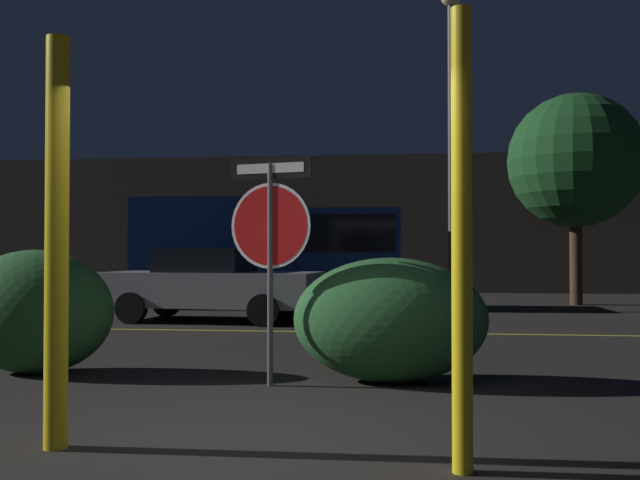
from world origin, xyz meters
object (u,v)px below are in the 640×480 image
(hedge_bush_1, at_px, (34,312))
(delivery_truck, at_px, (274,246))
(passing_car_2, at_px, (211,285))
(street_lamp, at_px, (451,93))
(yellow_pole_left, at_px, (57,242))
(yellow_pole_right, at_px, (462,239))
(hedge_bush_2, at_px, (390,320))
(tree_0, at_px, (575,161))
(stop_sign, at_px, (270,225))

(hedge_bush_1, xyz_separation_m, delivery_truck, (0.88, 10.02, 0.82))
(passing_car_2, relative_size, street_lamp, 0.58)
(yellow_pole_left, distance_m, yellow_pole_right, 2.75)
(hedge_bush_2, relative_size, passing_car_2, 0.45)
(hedge_bush_1, distance_m, tree_0, 14.84)
(stop_sign, distance_m, hedge_bush_1, 2.93)
(hedge_bush_1, height_order, delivery_truck, delivery_truck)
(yellow_pole_right, distance_m, delivery_truck, 13.58)
(passing_car_2, bearing_deg, stop_sign, 25.80)
(stop_sign, height_order, street_lamp, street_lamp)
(yellow_pole_left, xyz_separation_m, delivery_truck, (-0.83, 12.88, 0.09))
(yellow_pole_right, bearing_deg, street_lamp, 86.48)
(passing_car_2, relative_size, tree_0, 0.81)
(passing_car_2, bearing_deg, hedge_bush_1, 2.82)
(stop_sign, distance_m, yellow_pole_left, 2.67)
(stop_sign, height_order, hedge_bush_1, stop_sign)
(hedge_bush_1, relative_size, street_lamp, 0.24)
(stop_sign, bearing_deg, hedge_bush_1, -175.04)
(stop_sign, distance_m, yellow_pole_right, 3.18)
(yellow_pole_left, distance_m, tree_0, 16.27)
(street_lamp, height_order, tree_0, street_lamp)
(hedge_bush_1, distance_m, delivery_truck, 10.10)
(hedge_bush_2, xyz_separation_m, tree_0, (4.62, 11.78, 3.11))
(yellow_pole_left, bearing_deg, yellow_pole_right, -4.75)
(delivery_truck, xyz_separation_m, street_lamp, (4.34, -0.60, 3.60))
(yellow_pole_right, relative_size, delivery_truck, 0.44)
(delivery_truck, bearing_deg, tree_0, 101.74)
(yellow_pole_right, xyz_separation_m, hedge_bush_2, (-0.50, 3.01, -0.78))
(hedge_bush_2, distance_m, passing_car_2, 7.29)
(tree_0, bearing_deg, hedge_bush_1, -126.20)
(stop_sign, bearing_deg, delivery_truck, 113.44)
(yellow_pole_left, bearing_deg, passing_car_2, 98.85)
(yellow_pole_left, distance_m, delivery_truck, 12.90)
(stop_sign, height_order, yellow_pole_right, yellow_pole_right)
(hedge_bush_2, distance_m, tree_0, 13.03)
(hedge_bush_1, xyz_separation_m, hedge_bush_2, (3.95, -0.07, -0.04))
(yellow_pole_right, relative_size, passing_car_2, 0.64)
(hedge_bush_2, xyz_separation_m, street_lamp, (1.27, 9.49, 4.47))
(yellow_pole_right, distance_m, street_lamp, 13.05)
(yellow_pole_right, relative_size, hedge_bush_2, 1.41)
(yellow_pole_right, height_order, hedge_bush_1, yellow_pole_right)
(delivery_truck, bearing_deg, passing_car_2, -9.49)
(yellow_pole_right, distance_m, hedge_bush_1, 5.46)
(yellow_pole_right, height_order, passing_car_2, yellow_pole_right)
(hedge_bush_1, height_order, hedge_bush_2, hedge_bush_1)
(yellow_pole_right, bearing_deg, stop_sign, 122.45)
(stop_sign, xyz_separation_m, hedge_bush_2, (1.20, 0.34, -0.98))
(yellow_pole_left, relative_size, hedge_bush_1, 1.58)
(street_lamp, relative_size, tree_0, 1.39)
(street_lamp, bearing_deg, hedge_bush_1, -119.00)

